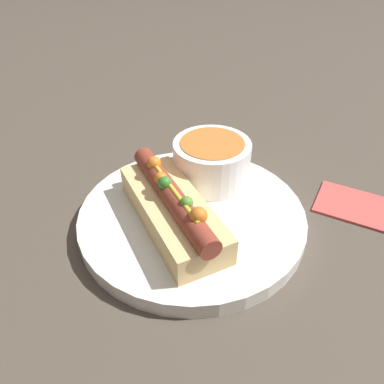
{
  "coord_description": "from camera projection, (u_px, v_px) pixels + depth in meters",
  "views": [
    {
      "loc": [
        0.24,
        -0.24,
        0.31
      ],
      "look_at": [
        0.0,
        0.0,
        0.05
      ],
      "focal_mm": 35.0,
      "sensor_mm": 36.0,
      "label": 1
    }
  ],
  "objects": [
    {
      "name": "ground_plane",
      "position": [
        192.0,
        223.0,
        0.46
      ],
      "size": [
        4.0,
        4.0,
        0.0
      ],
      "primitive_type": "plane",
      "color": "#4C4238"
    },
    {
      "name": "dinner_plate",
      "position": [
        192.0,
        217.0,
        0.46
      ],
      "size": [
        0.27,
        0.27,
        0.02
      ],
      "color": "white",
      "rests_on": "ground_plane"
    },
    {
      "name": "hot_dog",
      "position": [
        172.0,
        207.0,
        0.42
      ],
      "size": [
        0.19,
        0.12,
        0.06
      ],
      "rotation": [
        0.0,
        0.0,
        -0.32
      ],
      "color": "#E5C17F",
      "rests_on": "dinner_plate"
    },
    {
      "name": "soup_bowl",
      "position": [
        212.0,
        160.0,
        0.49
      ],
      "size": [
        0.1,
        0.1,
        0.06
      ],
      "color": "white",
      "rests_on": "dinner_plate"
    },
    {
      "name": "spoon",
      "position": [
        174.0,
        174.0,
        0.51
      ],
      "size": [
        0.13,
        0.12,
        0.01
      ],
      "rotation": [
        0.0,
        0.0,
        2.42
      ],
      "color": "#B7B7BC",
      "rests_on": "dinner_plate"
    },
    {
      "name": "napkin",
      "position": [
        369.0,
        209.0,
        0.48
      ],
      "size": [
        0.15,
        0.11,
        0.01
      ],
      "rotation": [
        0.0,
        0.0,
        0.31
      ],
      "color": "#E04C47",
      "rests_on": "ground_plane"
    }
  ]
}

